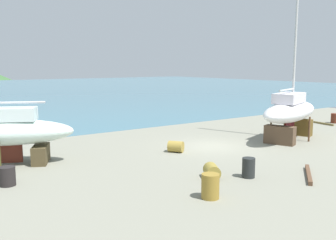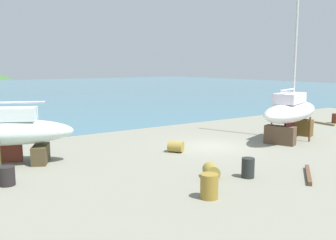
{
  "view_description": "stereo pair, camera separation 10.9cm",
  "coord_description": "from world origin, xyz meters",
  "px_view_note": "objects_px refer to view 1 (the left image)",
  "views": [
    {
      "loc": [
        -15.29,
        -17.03,
        4.96
      ],
      "look_at": [
        -2.74,
        0.75,
        1.78
      ],
      "focal_mm": 40.53,
      "sensor_mm": 36.0,
      "label": 1
    },
    {
      "loc": [
        -15.2,
        -17.09,
        4.96
      ],
      "look_at": [
        -2.74,
        0.75,
        1.78
      ],
      "focal_mm": 40.53,
      "sensor_mm": 36.0,
      "label": 2
    }
  ],
  "objects_px": {
    "barrel_tipped_left": "(7,176)",
    "barrel_rust_mid": "(176,147)",
    "sailboat_small_center": "(290,111)",
    "barrel_rust_near": "(210,186)",
    "barrel_rust_far": "(334,118)",
    "barrel_ochre": "(212,171)",
    "worker": "(288,117)",
    "barrel_tipped_center": "(249,168)",
    "sailboat_far_slipway": "(5,132)"
  },
  "relations": [
    {
      "from": "barrel_tipped_left",
      "to": "barrel_rust_far",
      "type": "bearing_deg",
      "value": 3.84
    },
    {
      "from": "barrel_rust_far",
      "to": "barrel_ochre",
      "type": "relative_size",
      "value": 0.95
    },
    {
      "from": "sailboat_small_center",
      "to": "worker",
      "type": "relative_size",
      "value": 7.94
    },
    {
      "from": "barrel_ochre",
      "to": "sailboat_far_slipway",
      "type": "bearing_deg",
      "value": 131.24
    },
    {
      "from": "sailboat_far_slipway",
      "to": "barrel_tipped_left",
      "type": "bearing_deg",
      "value": 104.12
    },
    {
      "from": "barrel_ochre",
      "to": "barrel_tipped_left",
      "type": "height_order",
      "value": "barrel_tipped_left"
    },
    {
      "from": "sailboat_far_slipway",
      "to": "worker",
      "type": "height_order",
      "value": "sailboat_far_slipway"
    },
    {
      "from": "sailboat_far_slipway",
      "to": "barrel_ochre",
      "type": "bearing_deg",
      "value": 157.3
    },
    {
      "from": "sailboat_small_center",
      "to": "barrel_tipped_center",
      "type": "bearing_deg",
      "value": -172.3
    },
    {
      "from": "barrel_tipped_left",
      "to": "barrel_rust_mid",
      "type": "bearing_deg",
      "value": 5.37
    },
    {
      "from": "barrel_rust_far",
      "to": "sailboat_far_slipway",
      "type": "bearing_deg",
      "value": 176.0
    },
    {
      "from": "barrel_tipped_center",
      "to": "sailboat_far_slipway",
      "type": "bearing_deg",
      "value": 133.83
    },
    {
      "from": "barrel_rust_far",
      "to": "barrel_tipped_center",
      "type": "xyz_separation_m",
      "value": [
        -17.87,
        -6.76,
        0.03
      ]
    },
    {
      "from": "sailboat_small_center",
      "to": "sailboat_far_slipway",
      "type": "relative_size",
      "value": 1.22
    },
    {
      "from": "barrel_rust_far",
      "to": "barrel_rust_mid",
      "type": "xyz_separation_m",
      "value": [
        -17.58,
        -0.93,
        -0.09
      ]
    },
    {
      "from": "barrel_tipped_left",
      "to": "worker",
      "type": "bearing_deg",
      "value": 6.64
    },
    {
      "from": "barrel_rust_far",
      "to": "barrel_tipped_left",
      "type": "xyz_separation_m",
      "value": [
        -26.88,
        -1.81,
        -0.01
      ]
    },
    {
      "from": "barrel_tipped_center",
      "to": "barrel_rust_mid",
      "type": "bearing_deg",
      "value": 87.14
    },
    {
      "from": "barrel_tipped_center",
      "to": "barrel_rust_far",
      "type": "bearing_deg",
      "value": 20.71
    },
    {
      "from": "barrel_tipped_center",
      "to": "barrel_rust_near",
      "type": "bearing_deg",
      "value": -162.0
    },
    {
      "from": "worker",
      "to": "barrel_tipped_left",
      "type": "bearing_deg",
      "value": -65.89
    },
    {
      "from": "barrel_ochre",
      "to": "barrel_rust_near",
      "type": "bearing_deg",
      "value": -133.12
    },
    {
      "from": "barrel_rust_far",
      "to": "barrel_ochre",
      "type": "distance_m",
      "value": 20.2
    },
    {
      "from": "sailboat_small_center",
      "to": "barrel_rust_far",
      "type": "bearing_deg",
      "value": -5.27
    },
    {
      "from": "sailboat_far_slipway",
      "to": "worker",
      "type": "relative_size",
      "value": 6.49
    },
    {
      "from": "barrel_rust_near",
      "to": "barrel_ochre",
      "type": "xyz_separation_m",
      "value": [
        1.73,
        1.84,
        -0.15
      ]
    },
    {
      "from": "barrel_rust_far",
      "to": "barrel_rust_mid",
      "type": "bearing_deg",
      "value": -176.97
    },
    {
      "from": "barrel_tipped_left",
      "to": "sailboat_small_center",
      "type": "bearing_deg",
      "value": -1.59
    },
    {
      "from": "sailboat_small_center",
      "to": "worker",
      "type": "distance_m",
      "value": 4.86
    },
    {
      "from": "sailboat_far_slipway",
      "to": "barrel_rust_near",
      "type": "distance_m",
      "value": 10.93
    },
    {
      "from": "barrel_rust_near",
      "to": "sailboat_small_center",
      "type": "bearing_deg",
      "value": 24.78
    },
    {
      "from": "worker",
      "to": "barrel_rust_far",
      "type": "xyz_separation_m",
      "value": [
        5.46,
        -0.69,
        -0.47
      ]
    },
    {
      "from": "sailboat_far_slipway",
      "to": "barrel_rust_far",
      "type": "relative_size",
      "value": 13.37
    },
    {
      "from": "barrel_rust_near",
      "to": "barrel_tipped_left",
      "type": "relative_size",
      "value": 1.17
    },
    {
      "from": "barrel_rust_mid",
      "to": "barrel_tipped_left",
      "type": "xyz_separation_m",
      "value": [
        -9.3,
        -0.87,
        0.08
      ]
    },
    {
      "from": "sailboat_small_center",
      "to": "sailboat_far_slipway",
      "type": "bearing_deg",
      "value": 146.95
    },
    {
      "from": "sailboat_far_slipway",
      "to": "barrel_tipped_center",
      "type": "distance_m",
      "value": 11.96
    },
    {
      "from": "barrel_rust_far",
      "to": "barrel_ochre",
      "type": "height_order",
      "value": "barrel_rust_far"
    },
    {
      "from": "worker",
      "to": "barrel_tipped_center",
      "type": "relative_size",
      "value": 1.92
    },
    {
      "from": "sailboat_small_center",
      "to": "barrel_rust_near",
      "type": "xyz_separation_m",
      "value": [
        -11.88,
        -5.48,
        -1.41
      ]
    },
    {
      "from": "barrel_rust_near",
      "to": "barrel_rust_mid",
      "type": "distance_m",
      "value": 7.67
    },
    {
      "from": "worker",
      "to": "barrel_rust_near",
      "type": "relative_size",
      "value": 1.81
    },
    {
      "from": "sailboat_small_center",
      "to": "barrel_tipped_center",
      "type": "distance_m",
      "value": 9.9
    },
    {
      "from": "barrel_ochre",
      "to": "barrel_tipped_left",
      "type": "xyz_separation_m",
      "value": [
        -7.58,
        4.13,
        0.08
      ]
    },
    {
      "from": "barrel_rust_mid",
      "to": "barrel_tipped_left",
      "type": "bearing_deg",
      "value": -174.63
    },
    {
      "from": "sailboat_small_center",
      "to": "barrel_tipped_left",
      "type": "distance_m",
      "value": 17.8
    },
    {
      "from": "sailboat_small_center",
      "to": "barrel_rust_far",
      "type": "height_order",
      "value": "sailboat_small_center"
    },
    {
      "from": "sailboat_small_center",
      "to": "barrel_rust_near",
      "type": "distance_m",
      "value": 13.16
    },
    {
      "from": "barrel_rust_mid",
      "to": "barrel_ochre",
      "type": "height_order",
      "value": "barrel_ochre"
    },
    {
      "from": "barrel_tipped_center",
      "to": "barrel_tipped_left",
      "type": "height_order",
      "value": "barrel_tipped_center"
    }
  ]
}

